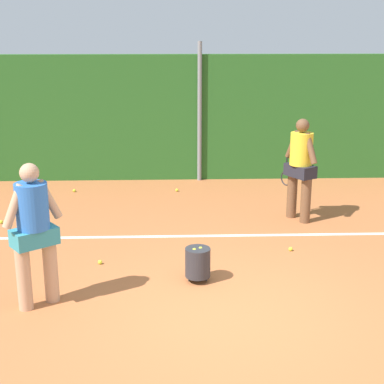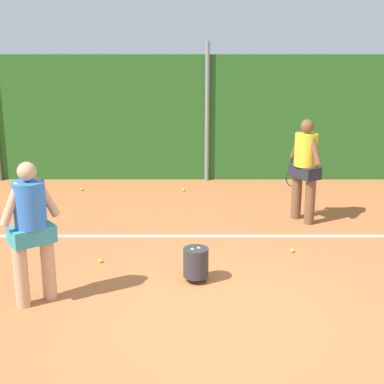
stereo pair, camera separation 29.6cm
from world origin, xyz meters
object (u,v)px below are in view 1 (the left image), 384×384
at_px(player_foreground_near, 34,228).
at_px(tennis_ball_1, 74,191).
at_px(ball_hopper, 198,262).
at_px(tennis_ball_5, 100,262).
at_px(player_midcourt, 300,164).
at_px(tennis_ball_9, 291,249).
at_px(tennis_ball_2, 177,190).
at_px(tennis_ball_7, 1,222).

xyz_separation_m(player_foreground_near, tennis_ball_1, (-0.41, 5.34, -1.04)).
bearing_deg(ball_hopper, player_foreground_near, -163.00).
bearing_deg(tennis_ball_5, player_midcourt, 29.93).
xyz_separation_m(player_foreground_near, tennis_ball_9, (3.67, 1.74, -1.04)).
distance_m(ball_hopper, tennis_ball_5, 1.63).
distance_m(player_foreground_near, tennis_ball_5, 1.78).
bearing_deg(player_foreground_near, tennis_ball_5, 26.91).
relative_size(tennis_ball_2, tennis_ball_5, 1.00).
height_order(tennis_ball_7, tennis_ball_9, same).
bearing_deg(tennis_ball_5, player_foreground_near, -115.91).
bearing_deg(tennis_ball_2, tennis_ball_1, 178.96).
height_order(player_midcourt, tennis_ball_7, player_midcourt).
distance_m(player_midcourt, ball_hopper, 3.43).
bearing_deg(tennis_ball_7, tennis_ball_1, 64.16).
relative_size(player_foreground_near, player_midcourt, 0.99).
bearing_deg(player_foreground_near, tennis_ball_7, 76.32).
bearing_deg(player_midcourt, ball_hopper, 112.38).
height_order(ball_hopper, tennis_ball_2, ball_hopper).
bearing_deg(ball_hopper, tennis_ball_1, 118.15).
relative_size(tennis_ball_1, tennis_ball_2, 1.00).
relative_size(player_foreground_near, tennis_ball_1, 28.82).
xyz_separation_m(tennis_ball_1, tennis_ball_2, (2.26, -0.04, 0.00)).
bearing_deg(ball_hopper, tennis_ball_2, 93.07).
bearing_deg(player_foreground_near, tennis_ball_9, -11.84).
height_order(tennis_ball_1, tennis_ball_5, same).
bearing_deg(player_midcourt, player_foreground_near, 98.21).
relative_size(player_midcourt, tennis_ball_9, 28.99).
bearing_deg(ball_hopper, tennis_ball_7, 143.42).
bearing_deg(tennis_ball_1, ball_hopper, -61.85).
distance_m(tennis_ball_2, tennis_ball_9, 4.00).
bearing_deg(tennis_ball_5, tennis_ball_1, 104.49).
xyz_separation_m(tennis_ball_5, tennis_ball_9, (3.03, 0.43, 0.00)).
relative_size(tennis_ball_5, tennis_ball_9, 1.00).
bearing_deg(tennis_ball_2, player_foreground_near, -109.29).
height_order(player_foreground_near, tennis_ball_7, player_foreground_near).
height_order(player_foreground_near, tennis_ball_2, player_foreground_near).
bearing_deg(tennis_ball_2, ball_hopper, -86.93).
relative_size(tennis_ball_2, tennis_ball_9, 1.00).
height_order(player_foreground_near, ball_hopper, player_foreground_near).
height_order(tennis_ball_1, tennis_ball_2, same).
distance_m(player_midcourt, tennis_ball_7, 5.63).
height_order(player_midcourt, tennis_ball_9, player_midcourt).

